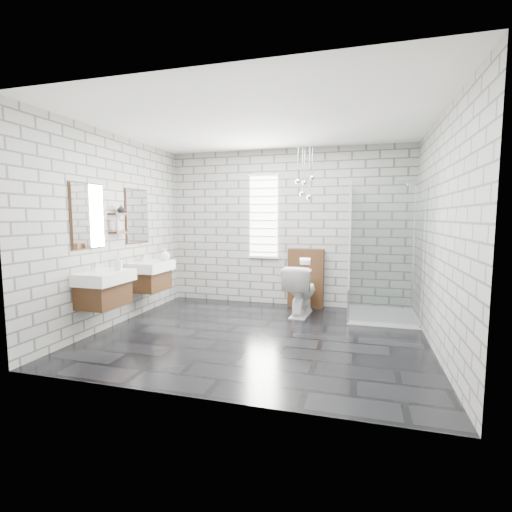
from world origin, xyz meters
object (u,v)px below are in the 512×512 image
at_px(vanity_left, 102,279).
at_px(cistern_panel, 306,278).
at_px(shower_enclosure, 376,286).
at_px(toilet, 301,290).
at_px(vanity_right, 149,267).

xyz_separation_m(vanity_left, cistern_panel, (2.28, 2.30, -0.26)).
height_order(shower_enclosure, toilet, shower_enclosure).
bearing_deg(vanity_left, shower_enclosure, 27.68).
height_order(cistern_panel, shower_enclosure, shower_enclosure).
bearing_deg(vanity_left, toilet, 37.61).
relative_size(cistern_panel, shower_enclosure, 0.49).
height_order(vanity_left, cistern_panel, vanity_left).
distance_m(shower_enclosure, toilet, 1.13).
relative_size(cistern_panel, toilet, 1.27).
distance_m(vanity_left, vanity_right, 1.09).
bearing_deg(shower_enclosure, vanity_right, -168.41).
xyz_separation_m(vanity_right, toilet, (2.28, 0.67, -0.36)).
relative_size(vanity_right, shower_enclosure, 0.77).
bearing_deg(cistern_panel, vanity_left, -134.69).
distance_m(vanity_left, cistern_panel, 3.25).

